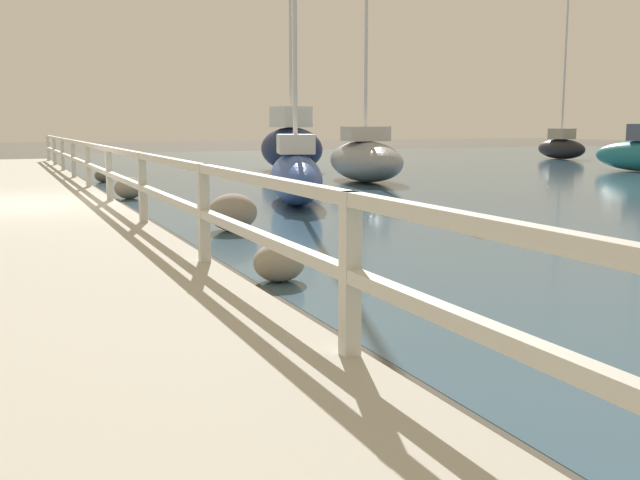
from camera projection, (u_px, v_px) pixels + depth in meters
ground_plane at (15, 218)px, 12.53m from camera, size 120.00×120.00×0.00m
dock_walkway at (15, 211)px, 12.51m from camera, size 3.33×36.00×0.24m
railing at (109, 163)px, 13.01m from camera, size 0.10×32.50×0.94m
boulder_downstream at (233, 212)px, 11.01m from camera, size 0.73×0.66×0.55m
boulder_upstream at (103, 176)px, 20.43m from camera, size 0.47×0.42×0.35m
boulder_far_strip at (129, 188)px, 15.79m from camera, size 0.61×0.55×0.46m
boulder_mid_strip at (279, 262)px, 7.41m from camera, size 0.52×0.47×0.39m
sailboat_gray at (365, 159)px, 20.51m from camera, size 2.13×4.27×7.19m
sailboat_black at (561, 146)px, 34.19m from camera, size 1.26×3.27×7.30m
sailboat_navy at (291, 145)px, 25.33m from camera, size 2.12×3.27×6.72m
sailboat_blue at (295, 174)px, 14.75m from camera, size 2.08×4.11×7.72m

